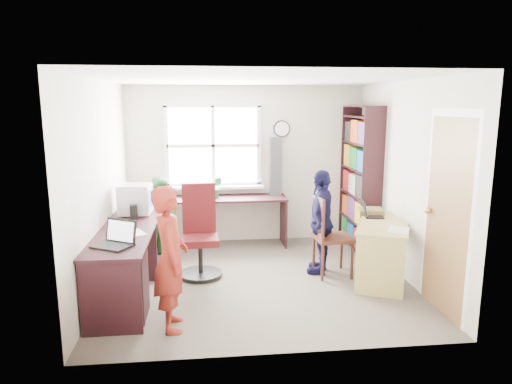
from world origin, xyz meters
TOP-DOWN VIEW (x-y plane):
  - room at (0.01, 0.10)m, footprint 3.64×3.44m
  - l_desk at (-1.31, -0.28)m, footprint 2.38×2.95m
  - right_desk at (1.52, -0.10)m, footprint 1.01×1.36m
  - bookshelf at (1.65, 1.19)m, footprint 0.30×1.02m
  - swivel_chair at (-0.70, 0.27)m, footprint 0.56×0.56m
  - wooden_chair at (0.87, 0.08)m, footprint 0.46×0.46m
  - crt_monitor at (-1.50, 0.48)m, footprint 0.41×0.37m
  - laptop_left at (-1.50, -0.82)m, footprint 0.46×0.44m
  - laptop_right at (1.46, 0.22)m, footprint 0.31×0.36m
  - speaker_a at (-1.49, 0.23)m, footprint 0.10×0.10m
  - speaker_b at (-1.44, 0.81)m, footprint 0.10×0.10m
  - cd_tower at (0.44, 1.53)m, footprint 0.19×0.17m
  - game_box at (1.52, 0.37)m, footprint 0.36×0.36m
  - paper_a at (-1.40, -0.40)m, footprint 0.31×0.35m
  - paper_b at (1.56, -0.45)m, footprint 0.34×0.39m
  - potted_plant at (-0.47, 1.39)m, footprint 0.18×0.15m
  - person_red at (-0.96, -1.12)m, footprint 0.38×0.54m
  - person_green at (-1.23, 0.99)m, footprint 0.67×0.70m
  - person_navy at (0.82, 0.20)m, footprint 0.57×0.84m

SIDE VIEW (x-z plane):
  - l_desk at x=-1.31m, z-range 0.08..0.83m
  - swivel_chair at x=-0.70m, z-range -0.08..1.07m
  - right_desk at x=1.52m, z-range 0.16..0.87m
  - wooden_chair at x=0.87m, z-range 0.04..1.05m
  - person_green at x=-1.23m, z-range 0.00..1.14m
  - person_navy at x=0.82m, z-range 0.00..1.32m
  - person_red at x=-0.96m, z-range 0.00..1.39m
  - paper_b at x=1.56m, z-range 0.71..0.71m
  - game_box at x=1.52m, z-range 0.71..0.77m
  - paper_a at x=-1.40m, z-range 0.75..0.75m
  - laptop_right at x=1.46m, z-range 0.65..0.87m
  - laptop_left at x=-1.50m, z-range 0.68..0.93m
  - speaker_b at x=-1.44m, z-range 0.75..0.92m
  - speaker_a at x=-1.49m, z-range 0.75..0.93m
  - potted_plant at x=-0.47m, z-range 0.75..1.07m
  - crt_monitor at x=-1.50m, z-range 0.75..1.14m
  - bookshelf at x=1.65m, z-range -0.05..2.05m
  - cd_tower at x=0.44m, z-range 0.75..1.63m
  - room at x=0.01m, z-range 0.00..2.44m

